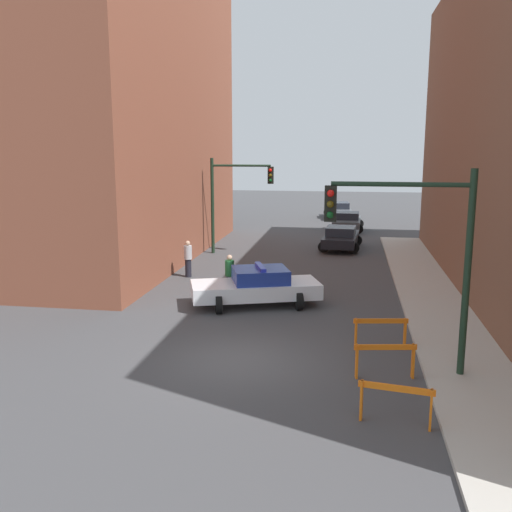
% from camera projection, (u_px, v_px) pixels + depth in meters
% --- Properties ---
extents(ground_plane, '(120.00, 120.00, 0.00)m').
position_uv_depth(ground_plane, '(236.00, 360.00, 15.80)').
color(ground_plane, '#424244').
extents(sidewalk_right, '(2.40, 44.00, 0.12)m').
position_uv_depth(sidewalk_right, '(470.00, 372.00, 14.81)').
color(sidewalk_right, '#B2ADA3').
rests_on(sidewalk_right, ground_plane).
extents(building_corner_left, '(14.00, 20.00, 22.61)m').
position_uv_depth(building_corner_left, '(58.00, 37.00, 29.11)').
color(building_corner_left, brown).
rests_on(building_corner_left, ground_plane).
extents(traffic_light_near, '(3.64, 0.35, 5.20)m').
position_uv_depth(traffic_light_near, '(420.00, 241.00, 14.12)').
color(traffic_light_near, black).
rests_on(traffic_light_near, sidewalk_right).
extents(traffic_light_far, '(3.44, 0.35, 5.20)m').
position_uv_depth(traffic_light_far, '(232.00, 192.00, 30.76)').
color(traffic_light_far, black).
rests_on(traffic_light_far, ground_plane).
extents(police_car, '(5.04, 3.26, 1.52)m').
position_uv_depth(police_car, '(257.00, 286.00, 21.12)').
color(police_car, white).
rests_on(police_car, ground_plane).
extents(parked_car_near, '(2.49, 4.42, 1.31)m').
position_uv_depth(parked_car_near, '(341.00, 237.00, 32.66)').
color(parked_car_near, black).
rests_on(parked_car_near, ground_plane).
extents(parked_car_mid, '(2.37, 4.36, 1.31)m').
position_uv_depth(parked_car_mid, '(347.00, 221.00, 39.83)').
color(parked_car_mid, '#474C51').
rests_on(parked_car_mid, ground_plane).
extents(parked_car_far, '(2.55, 4.45, 1.31)m').
position_uv_depth(parked_car_far, '(338.00, 210.00, 46.62)').
color(parked_car_far, '#474C51').
rests_on(parked_car_far, ground_plane).
extents(pedestrian_crossing, '(0.45, 0.45, 1.66)m').
position_uv_depth(pedestrian_crossing, '(230.00, 275.00, 22.39)').
color(pedestrian_crossing, '#474C66').
rests_on(pedestrian_crossing, ground_plane).
extents(pedestrian_corner, '(0.51, 0.51, 1.66)m').
position_uv_depth(pedestrian_corner, '(188.00, 258.00, 25.68)').
color(pedestrian_corner, black).
rests_on(pedestrian_corner, ground_plane).
extents(barrier_front, '(1.59, 0.41, 0.90)m').
position_uv_depth(barrier_front, '(396.00, 398.00, 12.04)').
color(barrier_front, orange).
rests_on(barrier_front, ground_plane).
extents(barrier_mid, '(1.58, 0.41, 0.90)m').
position_uv_depth(barrier_mid, '(385.00, 355.00, 14.48)').
color(barrier_mid, orange).
rests_on(barrier_mid, ground_plane).
extents(barrier_back, '(1.59, 0.41, 0.90)m').
position_uv_depth(barrier_back, '(381.00, 328.00, 16.64)').
color(barrier_back, orange).
rests_on(barrier_back, ground_plane).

